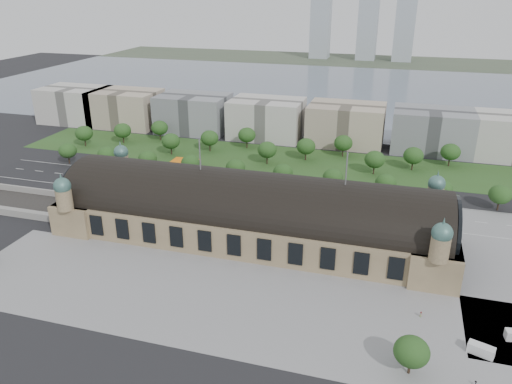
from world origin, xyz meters
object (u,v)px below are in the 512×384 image
(parked_car_5, at_px, (215,202))
(traffic_car_1, at_px, (98,170))
(traffic_car_6, at_px, (410,217))
(parked_car_6, at_px, (213,204))
(parked_car_1, at_px, (148,194))
(bus_mid, at_px, (267,200))
(traffic_car_4, at_px, (284,199))
(parked_car_2, at_px, (128,195))
(bus_east, at_px, (359,210))
(parked_car_3, at_px, (177,201))
(parked_car_4, at_px, (203,205))
(parked_car_0, at_px, (101,192))
(bus_west, at_px, (219,194))
(pedestrian_0, at_px, (421,314))
(traffic_car_3, at_px, (205,188))
(traffic_car_5, at_px, (367,200))
(traffic_car_2, at_px, (158,186))
(van_south, at_px, (480,350))
(petrol_station, at_px, (190,163))
(pedestrian_4, at_px, (475,384))

(parked_car_5, bearing_deg, traffic_car_1, -142.12)
(traffic_car_6, xyz_separation_m, parked_car_6, (-83.90, -11.07, 0.09))
(parked_car_1, xyz_separation_m, bus_mid, (55.31, 7.00, 1.05))
(traffic_car_4, bearing_deg, parked_car_1, -76.09)
(traffic_car_4, bearing_deg, parked_car_2, -74.20)
(traffic_car_6, distance_m, bus_east, 21.29)
(parked_car_3, xyz_separation_m, parked_car_4, (12.49, 0.00, -0.05))
(parked_car_0, bearing_deg, traffic_car_1, -169.79)
(parked_car_0, relative_size, bus_west, 0.37)
(traffic_car_6, distance_m, parked_car_4, 88.92)
(bus_east, bearing_deg, pedestrian_0, -163.25)
(parked_car_1, bearing_deg, parked_car_6, 53.22)
(parked_car_1, distance_m, bus_east, 96.17)
(traffic_car_1, height_order, traffic_car_3, traffic_car_1)
(traffic_car_3, distance_m, traffic_car_5, 76.25)
(parked_car_1, xyz_separation_m, bus_east, (95.90, 7.00, 1.25))
(traffic_car_2, distance_m, traffic_car_5, 98.80)
(traffic_car_1, xyz_separation_m, parked_car_0, (18.16, -25.66, 0.01))
(parked_car_1, height_order, parked_car_5, parked_car_5)
(traffic_car_5, height_order, bus_west, bus_west)
(traffic_car_1, distance_m, van_south, 199.60)
(parked_car_3, relative_size, pedestrian_0, 2.16)
(bus_mid, bearing_deg, traffic_car_2, 83.14)
(petrol_station, bearing_deg, parked_car_1, -95.20)
(parked_car_1, xyz_separation_m, van_south, (135.50, -72.34, 0.75))
(parked_car_0, xyz_separation_m, bus_west, (55.00, 10.88, 0.92))
(traffic_car_5, distance_m, pedestrian_4, 111.50)
(petrol_station, distance_m, parked_car_4, 51.12)
(parked_car_2, bearing_deg, parked_car_0, -121.51)
(traffic_car_5, xyz_separation_m, bus_west, (-65.85, -14.09, 0.85))
(parked_car_3, height_order, pedestrian_4, pedestrian_4)
(traffic_car_3, relative_size, parked_car_1, 1.03)
(traffic_car_2, bearing_deg, parked_car_1, 4.88)
(parked_car_5, xyz_separation_m, bus_west, (-0.54, 6.92, 0.94))
(parked_car_1, height_order, parked_car_6, parked_car_6)
(parked_car_6, relative_size, bus_east, 0.41)
(traffic_car_5, relative_size, pedestrian_4, 3.07)
(traffic_car_4, xyz_separation_m, parked_car_5, (-29.01, -12.10, -0.11))
(traffic_car_6, distance_m, pedestrian_4, 95.28)
(bus_west, bearing_deg, traffic_car_5, -81.46)
(traffic_car_3, height_order, pedestrian_4, pedestrian_4)
(petrol_station, distance_m, traffic_car_6, 117.67)
(traffic_car_1, bearing_deg, traffic_car_6, -102.55)
(bus_west, xyz_separation_m, van_south, (102.93, -79.22, -0.24))
(traffic_car_5, relative_size, parked_car_0, 1.09)
(parked_car_3, xyz_separation_m, bus_mid, (38.70, 11.00, 1.02))
(traffic_car_4, xyz_separation_m, pedestrian_4, (71.17, -97.00, -0.03))
(traffic_car_4, bearing_deg, traffic_car_2, -85.21)
(bus_west, distance_m, pedestrian_0, 110.73)
(petrol_station, relative_size, parked_car_6, 2.49)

